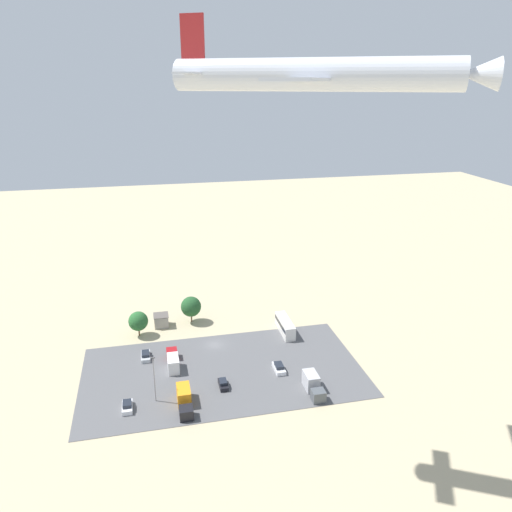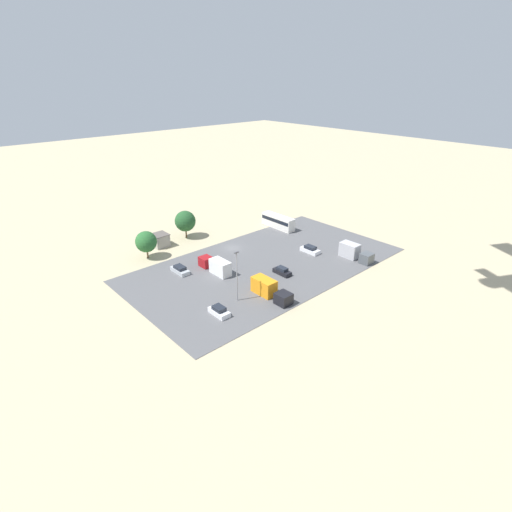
{
  "view_description": "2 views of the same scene",
  "coord_description": "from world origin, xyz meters",
  "px_view_note": "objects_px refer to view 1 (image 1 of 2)",
  "views": [
    {
      "loc": [
        13.58,
        104.38,
        59.3
      ],
      "look_at": [
        -4.03,
        26.36,
        31.15
      ],
      "focal_mm": 35.0,
      "sensor_mm": 36.0,
      "label": 1
    },
    {
      "loc": [
        54.57,
        68.51,
        38.23
      ],
      "look_at": [
        3.76,
        12.65,
        3.43
      ],
      "focal_mm": 28.0,
      "sensor_mm": 36.0,
      "label": 2
    }
  ],
  "objects_px": {
    "parked_truck_2": "(173,361)",
    "parked_car_2": "(223,384)",
    "parked_car_3": "(127,406)",
    "shed_building": "(161,320)",
    "airplane": "(324,75)",
    "parked_truck_0": "(313,385)",
    "bus": "(285,325)",
    "parked_truck_1": "(184,400)",
    "parked_car_0": "(279,368)",
    "parked_car_1": "(146,356)"
  },
  "relations": [
    {
      "from": "parked_car_3",
      "to": "parked_truck_2",
      "type": "distance_m",
      "value": 16.45
    },
    {
      "from": "parked_car_2",
      "to": "bus",
      "type": "bearing_deg",
      "value": 46.62
    },
    {
      "from": "parked_truck_2",
      "to": "airplane",
      "type": "relative_size",
      "value": 0.23
    },
    {
      "from": "shed_building",
      "to": "parked_truck_2",
      "type": "xyz_separation_m",
      "value": [
        -1.61,
        20.15,
        -0.08
      ]
    },
    {
      "from": "parked_car_1",
      "to": "bus",
      "type": "bearing_deg",
      "value": -171.61
    },
    {
      "from": "bus",
      "to": "parked_car_1",
      "type": "distance_m",
      "value": 34.51
    },
    {
      "from": "shed_building",
      "to": "airplane",
      "type": "bearing_deg",
      "value": 111.53
    },
    {
      "from": "bus",
      "to": "parked_car_3",
      "type": "xyz_separation_m",
      "value": [
        37.83,
        23.27,
        -1.16
      ]
    },
    {
      "from": "parked_car_0",
      "to": "parked_truck_2",
      "type": "xyz_separation_m",
      "value": [
        22.23,
        -6.7,
        0.74
      ]
    },
    {
      "from": "parked_car_3",
      "to": "parked_truck_0",
      "type": "relative_size",
      "value": 0.52
    },
    {
      "from": "parked_car_0",
      "to": "parked_car_3",
      "type": "distance_m",
      "value": 32.46
    },
    {
      "from": "parked_truck_2",
      "to": "parked_car_2",
      "type": "bearing_deg",
      "value": -46.55
    },
    {
      "from": "parked_car_0",
      "to": "airplane",
      "type": "xyz_separation_m",
      "value": [
        2.47,
        27.34,
        59.29
      ]
    },
    {
      "from": "shed_building",
      "to": "bus",
      "type": "relative_size",
      "value": 0.38
    },
    {
      "from": "bus",
      "to": "parked_car_3",
      "type": "height_order",
      "value": "bus"
    },
    {
      "from": "parked_car_0",
      "to": "parked_car_2",
      "type": "bearing_deg",
      "value": -165.38
    },
    {
      "from": "parked_car_2",
      "to": "parked_truck_2",
      "type": "bearing_deg",
      "value": 133.45
    },
    {
      "from": "parked_car_1",
      "to": "shed_building",
      "type": "bearing_deg",
      "value": -105.39
    },
    {
      "from": "bus",
      "to": "airplane",
      "type": "bearing_deg",
      "value": 79.0
    },
    {
      "from": "bus",
      "to": "airplane",
      "type": "relative_size",
      "value": 0.27
    },
    {
      "from": "bus",
      "to": "parked_truck_1",
      "type": "height_order",
      "value": "bus"
    },
    {
      "from": "parked_car_3",
      "to": "shed_building",
      "type": "bearing_deg",
      "value": 76.71
    },
    {
      "from": "parked_car_1",
      "to": "parked_truck_0",
      "type": "xyz_separation_m",
      "value": [
        -32.71,
        20.42,
        0.89
      ]
    },
    {
      "from": "bus",
      "to": "parked_car_3",
      "type": "bearing_deg",
      "value": 31.59
    },
    {
      "from": "parked_car_1",
      "to": "parked_car_3",
      "type": "height_order",
      "value": "parked_car_3"
    },
    {
      "from": "parked_truck_1",
      "to": "parked_car_0",
      "type": "bearing_deg",
      "value": -159.05
    },
    {
      "from": "parked_truck_2",
      "to": "airplane",
      "type": "xyz_separation_m",
      "value": [
        -19.76,
        34.03,
        58.55
      ]
    },
    {
      "from": "parked_car_0",
      "to": "airplane",
      "type": "distance_m",
      "value": 65.34
    },
    {
      "from": "parked_car_0",
      "to": "parked_truck_0",
      "type": "height_order",
      "value": "parked_truck_0"
    },
    {
      "from": "parked_car_3",
      "to": "parked_car_2",
      "type": "bearing_deg",
      "value": 10.04
    },
    {
      "from": "shed_building",
      "to": "bus",
      "type": "xyz_separation_m",
      "value": [
        -29.91,
        10.27,
        0.34
      ]
    },
    {
      "from": "parked_truck_1",
      "to": "bus",
      "type": "bearing_deg",
      "value": -137.72
    },
    {
      "from": "bus",
      "to": "parked_truck_1",
      "type": "distance_m",
      "value": 36.59
    },
    {
      "from": "parked_car_0",
      "to": "airplane",
      "type": "bearing_deg",
      "value": -95.17
    },
    {
      "from": "parked_car_2",
      "to": "parked_truck_0",
      "type": "bearing_deg",
      "value": -17.71
    },
    {
      "from": "shed_building",
      "to": "bus",
      "type": "distance_m",
      "value": 31.63
    },
    {
      "from": "parked_car_2",
      "to": "parked_truck_2",
      "type": "relative_size",
      "value": 0.46
    },
    {
      "from": "parked_car_2",
      "to": "airplane",
      "type": "distance_m",
      "value": 64.82
    },
    {
      "from": "parked_car_3",
      "to": "parked_truck_0",
      "type": "distance_m",
      "value": 36.49
    },
    {
      "from": "parked_car_2",
      "to": "airplane",
      "type": "bearing_deg",
      "value": -66.85
    },
    {
      "from": "shed_building",
      "to": "airplane",
      "type": "xyz_separation_m",
      "value": [
        -21.37,
        54.18,
        58.47
      ]
    },
    {
      "from": "shed_building",
      "to": "parked_car_0",
      "type": "distance_m",
      "value": 35.92
    },
    {
      "from": "parked_truck_0",
      "to": "parked_truck_2",
      "type": "distance_m",
      "value": 31.07
    },
    {
      "from": "parked_truck_0",
      "to": "airplane",
      "type": "relative_size",
      "value": 0.21
    },
    {
      "from": "shed_building",
      "to": "parked_truck_0",
      "type": "height_order",
      "value": "parked_truck_0"
    },
    {
      "from": "parked_car_1",
      "to": "parked_truck_1",
      "type": "relative_size",
      "value": 0.53
    },
    {
      "from": "shed_building",
      "to": "airplane",
      "type": "distance_m",
      "value": 82.53
    },
    {
      "from": "parked_car_2",
      "to": "parked_car_3",
      "type": "bearing_deg",
      "value": -169.96
    },
    {
      "from": "bus",
      "to": "airplane",
      "type": "xyz_separation_m",
      "value": [
        8.54,
        43.91,
        58.13
      ]
    },
    {
      "from": "shed_building",
      "to": "parked_car_2",
      "type": "height_order",
      "value": "shed_building"
    }
  ]
}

